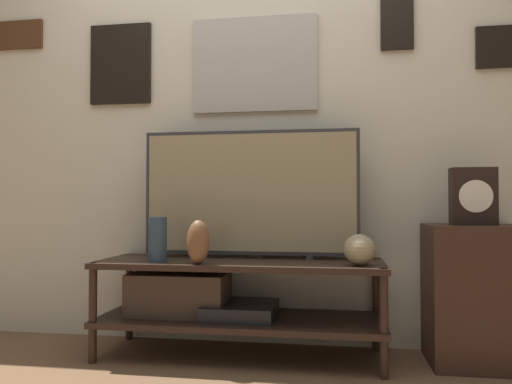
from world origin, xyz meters
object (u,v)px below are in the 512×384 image
vase_urn_stoneware (198,242)px  mantel_clock (473,196)px  vase_round_glass (359,250)px  candle_jar (255,247)px  television (250,193)px  vase_slim_bronze (199,244)px  vase_tall_ceramic (158,239)px

vase_urn_stoneware → mantel_clock: 1.34m
mantel_clock → vase_round_glass: bearing=-165.0°
vase_round_glass → candle_jar: (-0.55, 0.33, -0.02)m
vase_urn_stoneware → candle_jar: size_ratio=2.08×
television → vase_round_glass: bearing=-22.5°
vase_slim_bronze → vase_urn_stoneware: (0.04, -0.14, 0.02)m
television → candle_jar: bearing=83.2°
vase_urn_stoneware → candle_jar: bearing=62.0°
vase_tall_ceramic → vase_round_glass: bearing=0.5°
candle_jar → mantel_clock: 1.15m
vase_slim_bronze → mantel_clock: bearing=3.3°
vase_slim_bronze → candle_jar: vase_slim_bronze is taller
vase_tall_ceramic → vase_round_glass: (0.99, 0.01, -0.04)m
vase_urn_stoneware → vase_round_glass: bearing=5.1°
mantel_clock → vase_urn_stoneware: bearing=-170.7°
vase_slim_bronze → vase_urn_stoneware: bearing=-75.5°
vase_slim_bronze → mantel_clock: (1.34, 0.08, 0.24)m
mantel_clock → candle_jar: bearing=170.4°
vase_slim_bronze → vase_urn_stoneware: 0.14m
vase_round_glass → mantel_clock: (0.55, 0.15, 0.25)m
candle_jar → mantel_clock: mantel_clock is taller
vase_tall_ceramic → vase_urn_stoneware: bearing=-14.7°
vase_urn_stoneware → vase_tall_ceramic: bearing=165.3°
television → vase_slim_bronze: size_ratio=6.58×
vase_round_glass → candle_jar: size_ratio=1.45×
vase_tall_ceramic → candle_jar: (0.44, 0.34, -0.06)m
vase_urn_stoneware → television: bearing=56.3°
candle_jar → vase_tall_ceramic: bearing=-142.2°
vase_round_glass → vase_slim_bronze: size_ratio=0.84×
vase_tall_ceramic → vase_slim_bronze: (0.19, 0.08, -0.02)m
television → vase_slim_bronze: (-0.24, -0.16, -0.26)m
vase_round_glass → mantel_clock: bearing=15.0°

